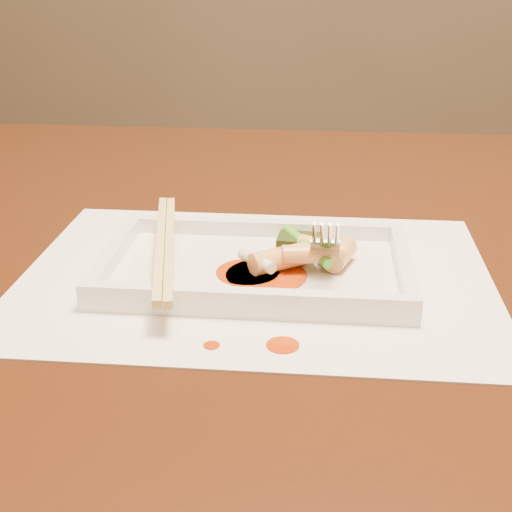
# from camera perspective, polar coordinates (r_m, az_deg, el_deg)

# --- Properties ---
(table) EXTENTS (1.40, 0.90, 0.75)m
(table) POSITION_cam_1_polar(r_m,az_deg,el_deg) (0.73, -0.90, -5.94)
(table) COLOR black
(table) RESTS_ON ground
(placemat) EXTENTS (0.40, 0.30, 0.00)m
(placemat) POSITION_cam_1_polar(r_m,az_deg,el_deg) (0.61, 0.00, -1.61)
(placemat) COLOR white
(placemat) RESTS_ON table
(sauce_splatter_a) EXTENTS (0.02, 0.02, 0.00)m
(sauce_splatter_a) POSITION_cam_1_polar(r_m,az_deg,el_deg) (0.51, 2.15, -7.14)
(sauce_splatter_a) COLOR #AD3205
(sauce_splatter_a) RESTS_ON placemat
(sauce_splatter_b) EXTENTS (0.01, 0.01, 0.00)m
(sauce_splatter_b) POSITION_cam_1_polar(r_m,az_deg,el_deg) (0.51, -3.57, -7.14)
(sauce_splatter_b) COLOR #AD3205
(sauce_splatter_b) RESTS_ON placemat
(plate_base) EXTENTS (0.26, 0.16, 0.01)m
(plate_base) POSITION_cam_1_polar(r_m,az_deg,el_deg) (0.61, 0.00, -1.21)
(plate_base) COLOR white
(plate_base) RESTS_ON placemat
(plate_rim_far) EXTENTS (0.26, 0.01, 0.01)m
(plate_rim_far) POSITION_cam_1_polar(r_m,az_deg,el_deg) (0.67, 0.60, 2.27)
(plate_rim_far) COLOR white
(plate_rim_far) RESTS_ON plate_base
(plate_rim_near) EXTENTS (0.26, 0.01, 0.01)m
(plate_rim_near) POSITION_cam_1_polar(r_m,az_deg,el_deg) (0.54, -0.75, -3.43)
(plate_rim_near) COLOR white
(plate_rim_near) RESTS_ON plate_base
(plate_rim_left) EXTENTS (0.01, 0.14, 0.01)m
(plate_rim_left) POSITION_cam_1_polar(r_m,az_deg,el_deg) (0.63, -11.34, 0.18)
(plate_rim_left) COLOR white
(plate_rim_left) RESTS_ON plate_base
(plate_rim_right) EXTENTS (0.01, 0.14, 0.01)m
(plate_rim_right) POSITION_cam_1_polar(r_m,az_deg,el_deg) (0.61, 11.75, -0.71)
(plate_rim_right) COLOR white
(plate_rim_right) RESTS_ON plate_base
(veg_piece) EXTENTS (0.04, 0.03, 0.01)m
(veg_piece) POSITION_cam_1_polar(r_m,az_deg,el_deg) (0.64, 3.47, 1.10)
(veg_piece) COLOR black
(veg_piece) RESTS_ON plate_base
(scallion_white) EXTENTS (0.03, 0.04, 0.01)m
(scallion_white) POSITION_cam_1_polar(r_m,az_deg,el_deg) (0.59, 0.06, -0.37)
(scallion_white) COLOR #EAEACC
(scallion_white) RESTS_ON plate_base
(scallion_green) EXTENTS (0.05, 0.08, 0.01)m
(scallion_green) POSITION_cam_1_polar(r_m,az_deg,el_deg) (0.62, 4.05, 0.84)
(scallion_green) COLOR #3D9D19
(scallion_green) RESTS_ON plate_base
(chopstick_a) EXTENTS (0.05, 0.22, 0.01)m
(chopstick_a) POSITION_cam_1_polar(r_m,az_deg,el_deg) (0.61, -7.65, 0.94)
(chopstick_a) COLOR #D5C26A
(chopstick_a) RESTS_ON plate_rim_near
(chopstick_b) EXTENTS (0.05, 0.22, 0.01)m
(chopstick_b) POSITION_cam_1_polar(r_m,az_deg,el_deg) (0.61, -6.92, 0.91)
(chopstick_b) COLOR #D5C26A
(chopstick_b) RESTS_ON plate_rim_near
(fork) EXTENTS (0.09, 0.10, 0.14)m
(fork) POSITION_cam_1_polar(r_m,az_deg,el_deg) (0.60, 6.92, 6.09)
(fork) COLOR silver
(fork) RESTS_ON plate_base
(sauce_blob_0) EXTENTS (0.07, 0.07, 0.00)m
(sauce_blob_0) POSITION_cam_1_polar(r_m,az_deg,el_deg) (0.59, 0.83, -1.55)
(sauce_blob_0) COLOR #AD3205
(sauce_blob_0) RESTS_ON plate_base
(sauce_blob_1) EXTENTS (0.05, 0.05, 0.00)m
(sauce_blob_1) POSITION_cam_1_polar(r_m,az_deg,el_deg) (0.60, -0.67, -1.31)
(sauce_blob_1) COLOR #AD3205
(sauce_blob_1) RESTS_ON plate_base
(rice_cake_0) EXTENTS (0.03, 0.04, 0.02)m
(rice_cake_0) POSITION_cam_1_polar(r_m,az_deg,el_deg) (0.61, 6.74, 0.12)
(rice_cake_0) COLOR #F2BF70
(rice_cake_0) RESTS_ON plate_base
(rice_cake_1) EXTENTS (0.04, 0.03, 0.02)m
(rice_cake_1) POSITION_cam_1_polar(r_m,az_deg,el_deg) (0.62, 5.30, 0.66)
(rice_cake_1) COLOR #F2BF70
(rice_cake_1) RESTS_ON plate_base
(rice_cake_2) EXTENTS (0.05, 0.02, 0.02)m
(rice_cake_2) POSITION_cam_1_polar(r_m,az_deg,el_deg) (0.59, 4.58, 0.17)
(rice_cake_2) COLOR #F2BF70
(rice_cake_2) RESTS_ON plate_base
(rice_cake_3) EXTENTS (0.05, 0.05, 0.02)m
(rice_cake_3) POSITION_cam_1_polar(r_m,az_deg,el_deg) (0.60, 1.91, -0.23)
(rice_cake_3) COLOR #F2BF70
(rice_cake_3) RESTS_ON plate_base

